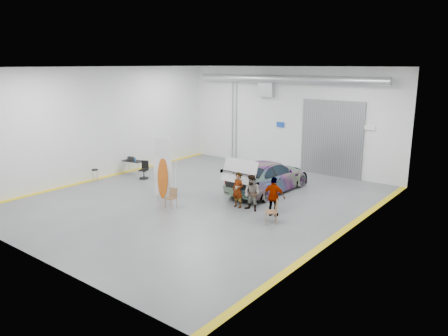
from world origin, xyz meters
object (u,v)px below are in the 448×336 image
Objects in this scene: person_b at (252,193)px; person_c at (274,197)px; surfboard_display at (161,172)px; work_table at (133,160)px; sedan_car at (268,176)px; shop_stool at (95,176)px; person_a at (238,190)px; folding_chair_far at (271,216)px; office_chair at (145,171)px; folding_chair_near at (171,202)px.

person_b is 0.94× the size of person_c.
surfboard_display is (-5.50, -1.05, 0.42)m from person_c.
person_c reaches higher than work_table.
person_c is at bearing 127.05° from sedan_car.
person_b is 9.33m from shop_stool.
person_a is 2.41m from folding_chair_far.
person_c reaches higher than office_chair.
surfboard_display is at bearing -52.31° from office_chair.
person_b is 1.20× the size of work_table.
surfboard_display is 3.22× the size of office_chair.
folding_chair_near is at bearing 14.08° from person_c.
folding_chair_far is at bearing -19.62° from surfboard_display.
sedan_car is 6.97m from office_chair.
person_c is at bearing 5.97° from person_a.
person_c is 10.21m from work_table.
surfboard_display is 4.91m from shop_stool.
folding_chair_far reaches higher than shop_stool.
sedan_car is 2.95m from person_a.
folding_chair_far is 0.74× the size of work_table.
sedan_car is at bearing -63.61° from person_c.
office_chair is (-6.64, -2.09, -0.34)m from sedan_car.
folding_chair_near is at bearing -145.69° from person_b.
office_chair is at bearing 18.24° from sedan_car.
person_c reaches higher than person_a.
folding_chair_far is at bearing 124.93° from sedan_car.
person_a reaches higher than folding_chair_far.
person_c is at bearing -28.01° from office_chair.
person_a is at bearing -176.88° from person_b.
sedan_car is 3.16× the size of person_c.
sedan_car is 3.12m from person_b.
person_a is 0.94× the size of person_c.
work_table is at bearing -16.43° from person_c.
person_a is 8.39m from work_table.
shop_stool is (-6.21, 0.54, 0.08)m from folding_chair_near.
folding_chair_near is 0.66× the size of work_table.
shop_stool is 0.72× the size of office_chair.
person_a is at bearing -6.00° from surfboard_display.
sedan_car is at bearing 12.53° from work_table.
person_c is 10.41m from shop_stool.
person_b is (1.07, -2.93, 0.02)m from sedan_car.
sedan_car is at bearing -5.06° from office_chair.
folding_chair_near is 0.89× the size of folding_chair_far.
person_c is 1.04m from folding_chair_far.
office_chair is (-8.80, 0.84, -0.41)m from person_c.
person_a is at bearing -9.91° from person_c.
person_a is 8.59m from shop_stool.
person_c reaches higher than folding_chair_far.
office_chair is at bearing -13.26° from work_table.
work_table reaches higher than office_chair.
work_table is (-10.53, 1.97, 0.47)m from folding_chair_far.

